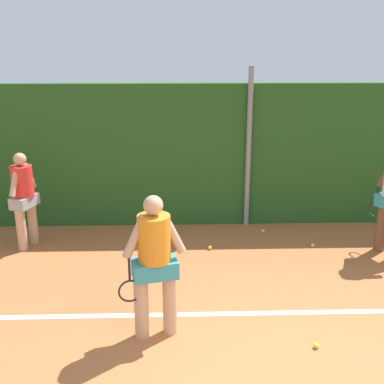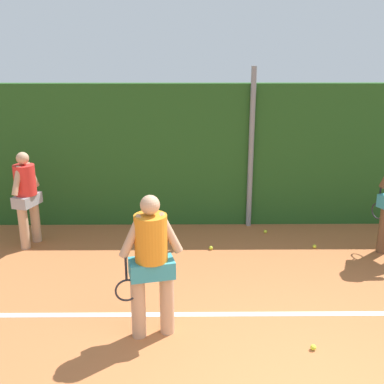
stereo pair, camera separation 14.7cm
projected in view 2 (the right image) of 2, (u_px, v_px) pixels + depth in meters
The scene contains 11 objects.
ground_plane at pixel (283, 328), 5.79m from camera, with size 30.71×30.71×0.00m, color #B76638.
hedge_fence_backdrop at pixel (250, 156), 8.91m from camera, with size 19.96×0.25×2.71m, color #23511E.
fence_post_center at pixel (251, 150), 8.70m from camera, with size 0.10×0.10×3.03m, color gray.
court_baseline_paint at pixel (279, 314), 6.09m from camera, with size 14.59×0.10×0.01m, color white.
player_foreground_near at pixel (151, 259), 5.39m from camera, with size 0.79×0.41×1.77m.
player_backcourt_far at pixel (26, 194), 7.97m from camera, with size 0.42×0.67×1.67m.
tennis_ball_0 at pixel (265, 232), 8.74m from camera, with size 0.07×0.07×0.07m, color #CCDB33.
tennis_ball_1 at pixel (314, 246), 8.09m from camera, with size 0.07×0.07×0.07m, color #CCDB33.
tennis_ball_2 at pixel (211, 248), 8.03m from camera, with size 0.07×0.07×0.07m, color #CCDB33.
tennis_ball_3 at pixel (313, 347), 5.36m from camera, with size 0.07×0.07×0.07m, color #CCDB33.
tennis_ball_8 at pixel (177, 246), 8.09m from camera, with size 0.07×0.07×0.07m, color #CCDB33.
Camera 2 is at (-1.18, -3.49, 3.33)m, focal length 43.64 mm.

